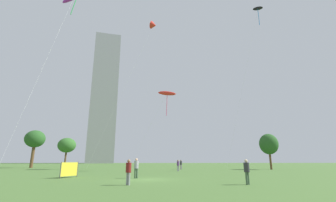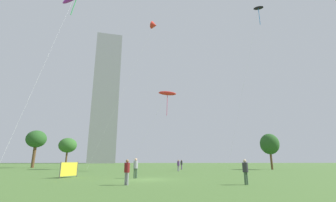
% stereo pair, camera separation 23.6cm
% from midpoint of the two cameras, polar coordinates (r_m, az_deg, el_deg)
% --- Properties ---
extents(ground, '(280.00, 280.00, 0.00)m').
position_cam_midpoint_polar(ground, '(21.25, -5.22, -18.95)').
color(ground, '#476B30').
extents(person_standing_0, '(0.38, 0.38, 1.73)m').
position_cam_midpoint_polar(person_standing_0, '(37.15, 2.79, -15.58)').
color(person_standing_0, gray).
rests_on(person_standing_0, ground).
extents(person_standing_2, '(0.41, 0.41, 1.83)m').
position_cam_midpoint_polar(person_standing_2, '(22.70, -7.78, -15.92)').
color(person_standing_2, '#3F593F').
rests_on(person_standing_2, ground).
extents(person_standing_3, '(0.38, 0.38, 1.71)m').
position_cam_midpoint_polar(person_standing_3, '(17.54, 19.13, -15.94)').
color(person_standing_3, '#3F593F').
rests_on(person_standing_3, ground).
extents(person_standing_4, '(0.39, 0.39, 1.74)m').
position_cam_midpoint_polar(person_standing_4, '(44.31, 3.56, -15.40)').
color(person_standing_4, '#593372').
rests_on(person_standing_4, ground).
extents(person_standing_5, '(0.38, 0.38, 1.70)m').
position_cam_midpoint_polar(person_standing_5, '(16.66, -9.80, -16.63)').
color(person_standing_5, gray).
rests_on(person_standing_5, ground).
extents(kite_flying_0, '(7.08, 9.12, 33.17)m').
position_cam_midpoint_polar(kite_flying_0, '(54.34, 21.74, 20.67)').
color(kite_flying_0, silver).
rests_on(kite_flying_0, ground).
extents(kite_flying_1, '(12.46, 2.43, 31.06)m').
position_cam_midpoint_polar(kite_flying_1, '(52.34, -3.36, 18.33)').
color(kite_flying_1, silver).
rests_on(kite_flying_1, ground).
extents(kite_flying_3, '(8.05, 2.75, 13.72)m').
position_cam_midpoint_polar(kite_flying_3, '(39.71, -0.06, 1.88)').
color(kite_flying_3, silver).
rests_on(kite_flying_3, ground).
extents(park_tree_0, '(4.44, 4.44, 8.52)m').
position_cam_midpoint_polar(park_tree_0, '(62.50, -29.93, -8.30)').
color(park_tree_0, brown).
rests_on(park_tree_0, ground).
extents(park_tree_1, '(3.44, 3.44, 6.58)m').
position_cam_midpoint_polar(park_tree_1, '(48.06, 24.15, -9.79)').
color(park_tree_1, brown).
rests_on(park_tree_1, ground).
extents(park_tree_2, '(3.30, 3.30, 5.84)m').
position_cam_midpoint_polar(park_tree_2, '(48.48, -23.62, -10.12)').
color(park_tree_2, brown).
rests_on(park_tree_2, ground).
extents(distant_highrise_0, '(20.54, 26.43, 84.28)m').
position_cam_midpoint_polar(distant_highrise_0, '(159.77, -15.17, 0.59)').
color(distant_highrise_0, '#939399').
rests_on(distant_highrise_0, ground).
extents(event_banner, '(1.05, 1.91, 1.50)m').
position_cam_midpoint_polar(event_banner, '(25.30, -23.20, -15.39)').
color(event_banner, '#4C4C4C').
rests_on(event_banner, ground).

